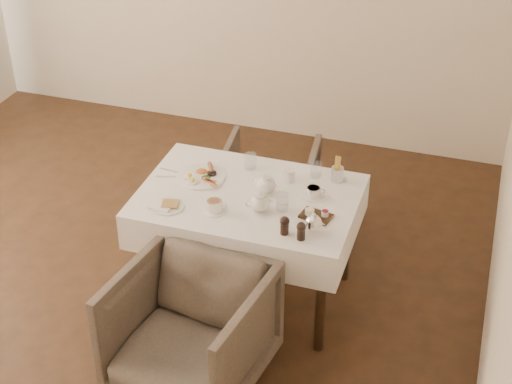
{
  "coord_description": "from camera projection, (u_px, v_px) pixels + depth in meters",
  "views": [
    {
      "loc": [
        2.03,
        -3.27,
        3.27
      ],
      "look_at": [
        0.87,
        0.31,
        0.82
      ],
      "focal_mm": 55.0,
      "sensor_mm": 36.0,
      "label": 1
    }
  ],
  "objects": [
    {
      "name": "fries_cup",
      "position": [
        338.0,
        170.0,
        4.69
      ],
      "size": [
        0.08,
        0.08,
        0.16
      ],
      "rotation": [
        0.0,
        0.0,
        0.2
      ],
      "color": "silver",
      "rests_on": "table"
    },
    {
      "name": "teapot_centre",
      "position": [
        266.0,
        183.0,
        4.58
      ],
      "size": [
        0.17,
        0.14,
        0.13
      ],
      "primitive_type": null,
      "rotation": [
        0.0,
        0.0,
        -0.12
      ],
      "color": "white",
      "rests_on": "table"
    },
    {
      "name": "glass_left",
      "position": [
        250.0,
        161.0,
        4.81
      ],
      "size": [
        0.09,
        0.09,
        0.1
      ],
      "primitive_type": "cylinder",
      "rotation": [
        0.0,
        0.0,
        -0.23
      ],
      "color": "silver",
      "rests_on": "table"
    },
    {
      "name": "breakfast_plate",
      "position": [
        201.0,
        176.0,
        4.75
      ],
      "size": [
        0.3,
        0.3,
        0.04
      ],
      "rotation": [
        0.0,
        0.0,
        0.09
      ],
      "color": "white",
      "rests_on": "table"
    },
    {
      "name": "side_plate",
      "position": [
        167.0,
        206.0,
        4.48
      ],
      "size": [
        0.19,
        0.19,
        0.02
      ],
      "rotation": [
        0.0,
        0.0,
        0.03
      ],
      "color": "white",
      "rests_on": "table"
    },
    {
      "name": "glass_right",
      "position": [
        316.0,
        170.0,
        4.74
      ],
      "size": [
        0.07,
        0.07,
        0.09
      ],
      "primitive_type": "cylinder",
      "rotation": [
        0.0,
        0.0,
        0.07
      ],
      "color": "silver",
      "rests_on": "table"
    },
    {
      "name": "condiment_board",
      "position": [
        316.0,
        215.0,
        4.39
      ],
      "size": [
        0.19,
        0.15,
        0.04
      ],
      "rotation": [
        0.0,
        0.0,
        -0.21
      ],
      "color": "black",
      "rests_on": "table"
    },
    {
      "name": "teacup_far",
      "position": [
        313.0,
        193.0,
        4.56
      ],
      "size": [
        0.13,
        0.13,
        0.06
      ],
      "rotation": [
        0.0,
        0.0,
        0.27
      ],
      "color": "white",
      "rests_on": "table"
    },
    {
      "name": "teacup_near",
      "position": [
        214.0,
        206.0,
        4.43
      ],
      "size": [
        0.14,
        0.14,
        0.07
      ],
      "rotation": [
        0.0,
        0.0,
        0.2
      ],
      "color": "white",
      "rests_on": "table"
    },
    {
      "name": "cutlery_fork",
      "position": [
        173.0,
        171.0,
        4.81
      ],
      "size": [
        0.19,
        0.04,
        0.0
      ],
      "primitive_type": "cube",
      "rotation": [
        0.0,
        0.0,
        1.45
      ],
      "color": "silver",
      "rests_on": "table"
    },
    {
      "name": "armchair_near",
      "position": [
        190.0,
        330.0,
        4.21
      ],
      "size": [
        0.86,
        0.88,
        0.71
      ],
      "primitive_type": "imported",
      "rotation": [
        0.0,
        0.0,
        -0.16
      ],
      "color": "#493F35",
      "rests_on": "ground"
    },
    {
      "name": "pepper_mill_right",
      "position": [
        301.0,
        231.0,
        4.2
      ],
      "size": [
        0.07,
        0.07,
        0.11
      ],
      "primitive_type": null,
      "rotation": [
        0.0,
        0.0,
        -0.32
      ],
      "color": "black",
      "rests_on": "table"
    },
    {
      "name": "cutlery_knife",
      "position": [
        173.0,
        177.0,
        4.75
      ],
      "size": [
        0.2,
        0.07,
        0.0
      ],
      "primitive_type": "cube",
      "rotation": [
        0.0,
        0.0,
        1.84
      ],
      "color": "silver",
      "rests_on": "table"
    },
    {
      "name": "teapot_front",
      "position": [
        260.0,
        202.0,
        4.42
      ],
      "size": [
        0.19,
        0.17,
        0.12
      ],
      "primitive_type": null,
      "rotation": [
        0.0,
        0.0,
        0.42
      ],
      "color": "white",
      "rests_on": "table"
    },
    {
      "name": "pepper_mill_left",
      "position": [
        285.0,
        225.0,
        4.24
      ],
      "size": [
        0.06,
        0.06,
        0.11
      ],
      "primitive_type": null,
      "rotation": [
        0.0,
        0.0,
        -0.2
      ],
      "color": "black",
      "rests_on": "table"
    },
    {
      "name": "creamer",
      "position": [
        289.0,
        175.0,
        4.69
      ],
      "size": [
        0.08,
        0.08,
        0.08
      ],
      "primitive_type": "cylinder",
      "rotation": [
        0.0,
        0.0,
        -0.26
      ],
      "color": "white",
      "rests_on": "table"
    },
    {
      "name": "glass_mid",
      "position": [
        282.0,
        202.0,
        4.44
      ],
      "size": [
        0.07,
        0.07,
        0.1
      ],
      "primitive_type": "cylinder",
      "rotation": [
        0.0,
        0.0,
        -0.0
      ],
      "color": "silver",
      "rests_on": "table"
    },
    {
      "name": "table",
      "position": [
        248.0,
        211.0,
        4.66
      ],
      "size": [
        1.28,
        0.88,
        0.75
      ],
      "color": "black",
      "rests_on": "ground"
    },
    {
      "name": "silver_pot",
      "position": [
        313.0,
        222.0,
        4.25
      ],
      "size": [
        0.14,
        0.13,
        0.13
      ],
      "primitive_type": null,
      "rotation": [
        0.0,
        0.0,
        0.29
      ],
      "color": "white",
      "rests_on": "table"
    },
    {
      "name": "armchair_far",
      "position": [
        269.0,
        185.0,
        5.52
      ],
      "size": [
        0.71,
        0.73,
        0.6
      ],
      "primitive_type": "imported",
      "rotation": [
        0.0,
        0.0,
        3.25
      ],
      "color": "#493F35",
      "rests_on": "ground"
    }
  ]
}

